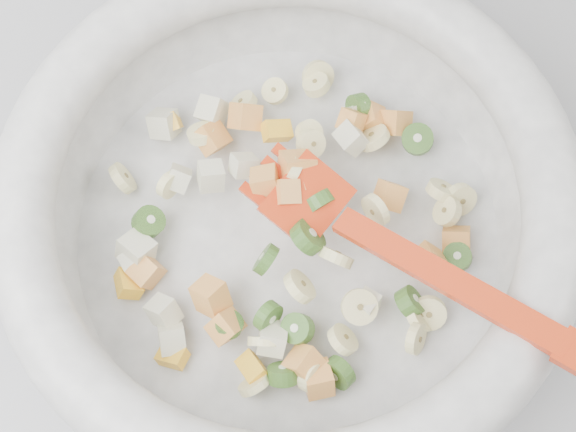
{
  "coord_description": "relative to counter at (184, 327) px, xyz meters",
  "views": [
    {
      "loc": [
        0.14,
        1.18,
        1.53
      ],
      "look_at": [
        0.14,
        1.41,
        0.95
      ],
      "focal_mm": 50.0,
      "sensor_mm": 36.0,
      "label": 1
    }
  ],
  "objects": [
    {
      "name": "counter",
      "position": [
        0.0,
        0.0,
        0.0
      ],
      "size": [
        2.0,
        0.6,
        0.9
      ],
      "primitive_type": "cube",
      "color": "#A7A8AD",
      "rests_on": "ground"
    },
    {
      "name": "mixing_bowl",
      "position": [
        0.14,
        -0.04,
        0.52
      ],
      "size": [
        0.44,
        0.44,
        0.13
      ],
      "color": "silver",
      "rests_on": "counter"
    }
  ]
}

